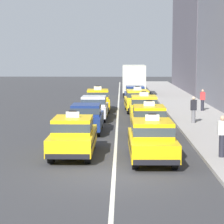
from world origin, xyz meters
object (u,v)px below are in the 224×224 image
object	(u,v)px
sedan_left_third	(94,107)
pedestrian_mid_block	(203,100)
pedestrian_near_crosswalk	(222,136)
taxi_right_nearest	(152,139)
taxi_left_nearest	(73,135)
taxi_right_fourth	(137,100)
taxi_right_third	(144,108)
box_truck_right_sixth	(134,79)
sedan_left_second	(86,117)
sedan_right_fifth	(135,94)
pedestrian_by_storefront	(194,110)
taxi_right_second	(149,121)
taxi_left_fourth	(98,100)

from	to	relation	value
sedan_left_third	pedestrian_mid_block	bearing A→B (deg)	27.87
sedan_left_third	pedestrian_near_crosswalk	size ratio (longest dim) A/B	2.54
taxi_right_nearest	pedestrian_near_crosswalk	world-z (taller)	taxi_right_nearest
taxi_left_nearest	taxi_right_fourth	size ratio (longest dim) A/B	0.99
taxi_right_third	box_truck_right_sixth	distance (m)	19.34
sedan_left_second	box_truck_right_sixth	world-z (taller)	box_truck_right_sixth
taxi_left_nearest	pedestrian_mid_block	world-z (taller)	taxi_left_nearest
sedan_right_fifth	taxi_left_nearest	bearing A→B (deg)	-98.43
pedestrian_by_storefront	taxi_right_third	bearing A→B (deg)	148.30
taxi_left_nearest	sedan_left_second	size ratio (longest dim) A/B	1.06
pedestrian_mid_block	taxi_right_fourth	bearing A→B (deg)	175.01
sedan_right_fifth	pedestrian_mid_block	bearing A→B (deg)	-52.26
box_truck_right_sixth	pedestrian_by_storefront	distance (m)	21.39
taxi_right_third	pedestrian_by_storefront	xyz separation A→B (m)	(2.96, -1.83, 0.09)
sedan_left_second	taxi_right_second	world-z (taller)	taxi_right_second
taxi_left_nearest	sedan_left_second	bearing A→B (deg)	89.05
taxi_left_nearest	taxi_right_second	bearing A→B (deg)	53.04
pedestrian_near_crosswalk	sedan_right_fifth	bearing A→B (deg)	97.25
taxi_left_fourth	taxi_right_second	size ratio (longest dim) A/B	1.01
sedan_right_fifth	pedestrian_near_crosswalk	bearing A→B (deg)	-82.75
sedan_left_second	taxi_right_nearest	distance (m)	7.86
taxi_right_fourth	taxi_left_fourth	bearing A→B (deg)	170.91
taxi_left_fourth	taxi_right_nearest	xyz separation A→B (m)	(3.07, -17.47, 0.00)
taxi_right_second	pedestrian_by_storefront	distance (m)	5.29
taxi_left_fourth	taxi_right_fourth	size ratio (longest dim) A/B	1.00
taxi_left_fourth	box_truck_right_sixth	size ratio (longest dim) A/B	0.66
sedan_right_fifth	taxi_right_third	bearing A→B (deg)	-88.64
taxi_left_nearest	taxi_right_nearest	size ratio (longest dim) A/B	0.99
sedan_left_third	pedestrian_near_crosswalk	world-z (taller)	pedestrian_near_crosswalk
taxi_right_third	pedestrian_near_crosswalk	xyz separation A→B (m)	(2.64, -11.72, 0.13)
taxi_left_nearest	sedan_right_fifth	xyz separation A→B (m)	(3.25, 21.93, -0.03)
pedestrian_mid_block	sedan_left_third	bearing A→B (deg)	-152.13
taxi_right_fourth	box_truck_right_sixth	bearing A→B (deg)	89.72
taxi_left_fourth	taxi_right_second	distance (m)	12.33
taxi_right_second	box_truck_right_sixth	xyz separation A→B (m)	(-0.16, 25.52, 0.90)
taxi_right_nearest	pedestrian_near_crosswalk	distance (m)	2.85
taxi_right_third	sedan_right_fifth	world-z (taller)	taxi_right_third
box_truck_right_sixth	taxi_left_nearest	bearing A→B (deg)	-96.30
sedan_left_third	pedestrian_by_storefront	xyz separation A→B (m)	(6.24, -2.43, 0.12)
taxi_left_fourth	pedestrian_near_crosswalk	xyz separation A→B (m)	(5.92, -17.41, 0.13)
sedan_right_fifth	pedestrian_mid_block	xyz separation A→B (m)	(4.88, -6.31, 0.11)
taxi_left_fourth	sedan_right_fifth	size ratio (longest dim) A/B	1.07
taxi_right_nearest	taxi_right_third	xyz separation A→B (m)	(0.21, 11.78, 0.00)
taxi_left_nearest	sedan_right_fifth	bearing A→B (deg)	81.57
sedan_left_third	taxi_right_nearest	size ratio (longest dim) A/B	0.94
pedestrian_near_crosswalk	pedestrian_mid_block	bearing A→B (deg)	83.16
sedan_left_third	taxi_right_second	distance (m)	7.54
pedestrian_near_crosswalk	sedan_left_third	bearing A→B (deg)	115.66
taxi_left_fourth	taxi_right_nearest	distance (m)	17.74
pedestrian_mid_block	pedestrian_by_storefront	world-z (taller)	pedestrian_by_storefront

